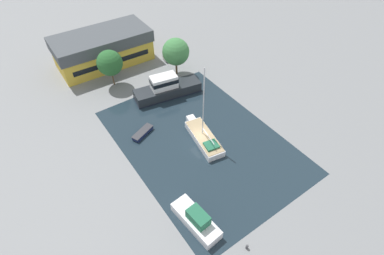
{
  "coord_description": "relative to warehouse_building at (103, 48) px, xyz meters",
  "views": [
    {
      "loc": [
        -19.52,
        -25.41,
        34.04
      ],
      "look_at": [
        0.0,
        2.35,
        1.0
      ],
      "focal_mm": 28.0,
      "sensor_mm": 36.0,
      "label": 1
    }
  ],
  "objects": [
    {
      "name": "sailboat_moored",
      "position": [
        3.3,
        -29.89,
        -2.57
      ],
      "size": [
        4.19,
        9.78,
        13.03
      ],
      "rotation": [
        0.0,
        0.0,
        -0.17
      ],
      "color": "white",
      "rests_on": "water_canal"
    },
    {
      "name": "water_canal",
      "position": [
        2.86,
        -29.73,
        -3.24
      ],
      "size": [
        22.08,
        31.31,
        0.01
      ],
      "primitive_type": "cube",
      "color": "#1E2D38",
      "rests_on": "ground"
    },
    {
      "name": "cabin_boat",
      "position": [
        -5.88,
        -40.71,
        -2.24
      ],
      "size": [
        3.02,
        7.11,
        2.77
      ],
      "rotation": [
        0.0,
        0.0,
        0.09
      ],
      "color": "white",
      "rests_on": "water_canal"
    },
    {
      "name": "quay_tree_near_building",
      "position": [
        -1.9,
        -8.3,
        1.51
      ],
      "size": [
        4.68,
        4.68,
        7.09
      ],
      "color": "brown",
      "rests_on": "ground"
    },
    {
      "name": "small_dinghy",
      "position": [
        -3.85,
        -23.3,
        -2.89
      ],
      "size": [
        4.14,
        2.68,
        0.68
      ],
      "rotation": [
        0.0,
        0.0,
        5.1
      ],
      "color": "#19234C",
      "rests_on": "water_canal"
    },
    {
      "name": "motor_cruiser",
      "position": [
        4.65,
        -16.88,
        -1.72
      ],
      "size": [
        12.61,
        5.58,
        4.2
      ],
      "rotation": [
        0.0,
        0.0,
        1.4
      ],
      "color": "#23282D",
      "rests_on": "water_canal"
    },
    {
      "name": "quay_tree_by_water",
      "position": [
        9.82,
        -12.16,
        1.7
      ],
      "size": [
        5.14,
        5.14,
        7.52
      ],
      "color": "brown",
      "rests_on": "ground"
    },
    {
      "name": "ground_plane",
      "position": [
        2.86,
        -29.73,
        -3.24
      ],
      "size": [
        440.0,
        440.0,
        0.0
      ],
      "primitive_type": "plane",
      "color": "gray"
    },
    {
      "name": "mooring_bollard",
      "position": [
        -2.88,
        -46.5,
        -2.85
      ],
      "size": [
        0.32,
        0.32,
        0.74
      ],
      "color": "#47474C",
      "rests_on": "ground"
    },
    {
      "name": "parked_car",
      "position": [
        12.37,
        -6.95,
        -2.35
      ],
      "size": [
        4.4,
        2.47,
        1.8
      ],
      "rotation": [
        0.0,
        0.0,
        1.41
      ],
      "color": "silver",
      "rests_on": "ground"
    },
    {
      "name": "warehouse_building",
      "position": [
        0.0,
        0.0,
        0.0
      ],
      "size": [
        19.18,
        9.69,
        6.4
      ],
      "rotation": [
        0.0,
        0.0,
        -0.03
      ],
      "color": "gold",
      "rests_on": "ground"
    }
  ]
}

